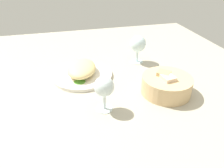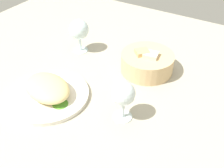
# 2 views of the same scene
# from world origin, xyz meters

# --- Properties ---
(ground_plane) EXTENTS (1.40, 1.40, 0.02)m
(ground_plane) POSITION_xyz_m (0.00, 0.00, -0.01)
(ground_plane) COLOR #ABA48F
(plate) EXTENTS (0.27, 0.27, 0.01)m
(plate) POSITION_xyz_m (-0.02, -0.15, 0.01)
(plate) COLOR white
(plate) RESTS_ON ground_plane
(omelette) EXTENTS (0.21, 0.17, 0.05)m
(omelette) POSITION_xyz_m (-0.02, -0.15, 0.04)
(omelette) COLOR #E6CC86
(omelette) RESTS_ON plate
(lettuce_garnish) EXTENTS (0.05, 0.05, 0.01)m
(lettuce_garnish) POSITION_xyz_m (0.05, -0.16, 0.02)
(lettuce_garnish) COLOR #478C29
(lettuce_garnish) RESTS_ON plate
(bread_basket) EXTENTS (0.19, 0.19, 0.09)m
(bread_basket) POSITION_xyz_m (0.20, 0.16, 0.04)
(bread_basket) COLOR tan
(bread_basket) RESTS_ON ground_plane
(wine_glass_near) EXTENTS (0.07, 0.07, 0.13)m
(wine_glass_near) POSITION_xyz_m (0.24, -0.10, 0.09)
(wine_glass_near) COLOR silver
(wine_glass_near) RESTS_ON ground_plane
(wine_glass_far) EXTENTS (0.08, 0.08, 0.14)m
(wine_glass_far) POSITION_xyz_m (-0.10, 0.15, 0.09)
(wine_glass_far) COLOR silver
(wine_glass_far) RESTS_ON ground_plane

